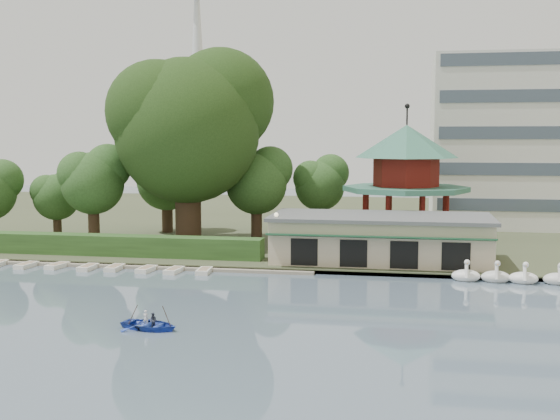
% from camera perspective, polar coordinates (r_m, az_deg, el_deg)
% --- Properties ---
extents(ground_plane, '(220.00, 220.00, 0.00)m').
position_cam_1_polar(ground_plane, '(41.10, -7.37, -9.46)').
color(ground_plane, slate).
rests_on(ground_plane, ground).
extents(shore, '(220.00, 70.00, 0.40)m').
position_cam_1_polar(shore, '(91.17, 2.60, -0.82)').
color(shore, '#424930').
rests_on(shore, ground).
extents(embankment, '(220.00, 0.60, 0.30)m').
position_cam_1_polar(embankment, '(57.36, -2.10, -4.86)').
color(embankment, gray).
rests_on(embankment, ground).
extents(dock, '(34.00, 1.60, 0.24)m').
position_cam_1_polar(dock, '(60.96, -13.23, -4.40)').
color(dock, gray).
rests_on(dock, ground).
extents(boathouse, '(18.60, 9.39, 3.90)m').
position_cam_1_polar(boathouse, '(60.34, 8.18, -2.24)').
color(boathouse, '#C6B397').
rests_on(boathouse, shore).
extents(pavilion, '(12.40, 12.40, 13.50)m').
position_cam_1_polar(pavilion, '(69.81, 10.21, 3.04)').
color(pavilion, '#C6B397').
rests_on(pavilion, shore).
extents(broadcast_tower, '(8.00, 8.00, 96.00)m').
position_cam_1_polar(broadcast_tower, '(187.23, -6.73, 12.95)').
color(broadcast_tower, silver).
rests_on(broadcast_tower, ground).
extents(hedge, '(30.00, 2.00, 1.80)m').
position_cam_1_polar(hedge, '(64.96, -14.53, -2.75)').
color(hedge, '#2F5423').
rests_on(hedge, shore).
extents(lamp_post, '(0.36, 0.36, 4.28)m').
position_cam_1_polar(lamp_post, '(58.21, -0.31, -1.52)').
color(lamp_post, black).
rests_on(lamp_post, shore).
extents(big_tree, '(15.53, 14.48, 19.31)m').
position_cam_1_polar(big_tree, '(69.23, -7.36, 7.20)').
color(big_tree, '#3A281C').
rests_on(big_tree, shore).
extents(small_trees, '(39.06, 16.54, 9.87)m').
position_cam_1_polar(small_trees, '(74.06, -10.22, 2.32)').
color(small_trees, '#3A281C').
rests_on(small_trees, shore).
extents(moored_rowboats, '(24.15, 2.65, 0.36)m').
position_cam_1_polar(moored_rowboats, '(61.08, -16.63, -4.41)').
color(moored_rowboats, white).
rests_on(moored_rowboats, ground).
extents(rowboat_with_passengers, '(5.40, 4.36, 2.01)m').
position_cam_1_polar(rowboat_with_passengers, '(41.03, -10.56, -8.82)').
color(rowboat_with_passengers, '#2A48B5').
rests_on(rowboat_with_passengers, ground).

